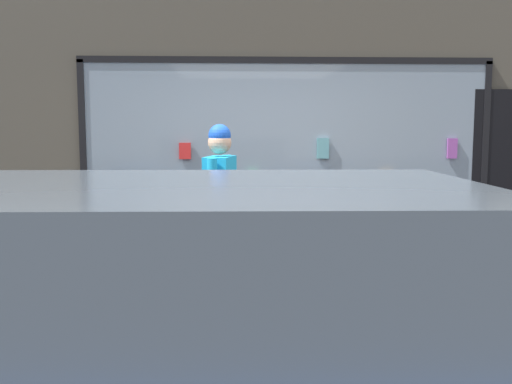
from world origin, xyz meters
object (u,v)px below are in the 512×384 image
at_px(display_table_left, 129,214).
at_px(display_table_right, 407,212).
at_px(small_dog, 169,279).
at_px(person_browsing, 220,199).
at_px(parked_car, 185,344).

distance_m(display_table_left, display_table_right, 2.90).
distance_m(display_table_right, small_dog, 2.60).
relative_size(display_table_left, person_browsing, 1.54).
bearing_deg(parked_car, display_table_left, 104.73).
distance_m(display_table_right, person_browsing, 2.05).
bearing_deg(parked_car, small_dog, 98.92).
xyz_separation_m(display_table_left, display_table_right, (2.90, -0.00, 0.01)).
xyz_separation_m(display_table_left, small_dog, (0.49, -0.87, -0.45)).
bearing_deg(person_browsing, display_table_right, -60.21).
bearing_deg(parked_car, person_browsing, 89.43).
relative_size(display_table_right, small_dog, 5.41).
distance_m(display_table_left, parked_car, 3.66).
bearing_deg(small_dog, parked_car, -128.11).
xyz_separation_m(display_table_right, person_browsing, (-1.95, -0.61, 0.22)).
height_order(display_table_left, parked_car, parked_car).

